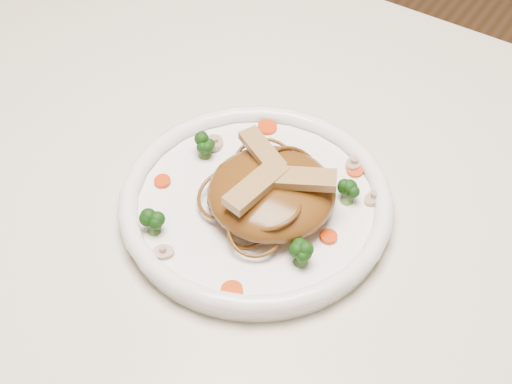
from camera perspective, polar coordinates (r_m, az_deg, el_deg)
The scene contains 19 objects.
table at distance 0.87m, azimuth -0.22°, elevation -3.80°, with size 1.20×0.80×0.75m.
plate at distance 0.76m, azimuth -0.00°, elevation -1.12°, with size 0.28×0.28×0.02m, color white.
noodle_mound at distance 0.74m, azimuth 1.19°, elevation -0.05°, with size 0.13×0.13×0.04m, color #5E3212.
chicken_a at distance 0.72m, azimuth 3.48°, elevation 1.03°, with size 0.07×0.02×0.01m, color tan.
chicken_b at distance 0.74m, azimuth 0.49°, elevation 3.22°, with size 0.06×0.02×0.01m, color tan.
chicken_c at distance 0.71m, azimuth 0.03°, elevation 0.49°, with size 0.07×0.02×0.01m, color tan.
broccoli_0 at distance 0.75m, azimuth 7.12°, elevation -0.04°, with size 0.02×0.02×0.03m, color #13400D, non-canonical shape.
broccoli_1 at distance 0.79m, azimuth -4.06°, elevation 3.68°, with size 0.03×0.03×0.03m, color #13400D, non-canonical shape.
broccoli_2 at distance 0.73m, azimuth -8.01°, elevation -2.18°, with size 0.03×0.03×0.03m, color #13400D, non-canonical shape.
broccoli_3 at distance 0.70m, azimuth 3.52°, elevation -4.71°, with size 0.03×0.03×0.03m, color #13400D, non-canonical shape.
carrot_0 at distance 0.79m, azimuth 7.68°, elevation 1.67°, with size 0.02×0.02×0.01m, color red.
carrot_1 at distance 0.78m, azimuth -7.27°, elevation 0.82°, with size 0.02×0.02×0.01m, color red.
carrot_2 at distance 0.73m, azimuth 5.64°, elevation -3.47°, with size 0.02×0.02×0.01m, color red.
carrot_3 at distance 0.83m, azimuth 0.88°, elevation 5.04°, with size 0.02×0.02×0.01m, color red.
carrot_4 at distance 0.69m, azimuth -1.89°, elevation -7.64°, with size 0.02×0.02×0.01m, color red.
mushroom_0 at distance 0.72m, azimuth -7.20°, elevation -4.65°, with size 0.02×0.02×0.01m, color #CAB397.
mushroom_1 at distance 0.77m, azimuth 9.14°, elevation -0.47°, with size 0.02×0.02×0.01m, color #CAB397.
mushroom_2 at distance 0.82m, azimuth -3.25°, elevation 3.83°, with size 0.03×0.03×0.01m, color #CAB397.
mushroom_3 at distance 0.80m, azimuth 7.60°, elevation 2.16°, with size 0.02×0.02×0.01m, color #CAB397.
Camera 1 is at (0.30, -0.46, 1.33)m, focal length 51.62 mm.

